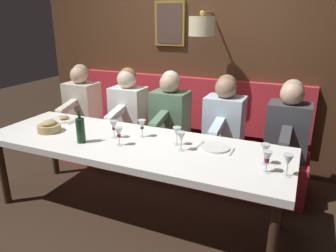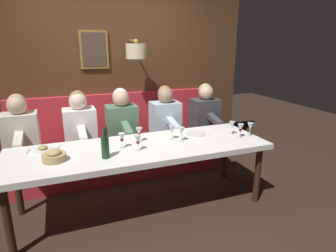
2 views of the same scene
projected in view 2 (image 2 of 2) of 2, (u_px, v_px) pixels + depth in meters
name	position (u px, v px, depth m)	size (l,w,h in m)	color
ground_plane	(143.00, 207.00, 3.26)	(12.00, 12.00, 0.00)	#332319
dining_table	(141.00, 152.00, 3.07)	(0.90, 2.76, 0.74)	white
banquette_bench	(125.00, 160.00, 4.00)	(0.52, 2.96, 0.45)	red
back_wall_panel	(113.00, 74.00, 4.19)	(0.59, 4.16, 2.90)	#51331E
diner_nearest	(205.00, 112.00, 4.25)	(0.60, 0.40, 0.79)	#3D3D42
diner_near	(165.00, 116.00, 4.04)	(0.60, 0.40, 0.79)	silver
diner_middle	(122.00, 120.00, 3.82)	(0.60, 0.40, 0.79)	#567A5B
diner_far	(80.00, 124.00, 3.63)	(0.60, 0.40, 0.79)	white
diner_farthest	(20.00, 129.00, 3.40)	(0.60, 0.40, 0.79)	beige
place_setting_0	(195.00, 134.00, 3.44)	(0.24, 0.31, 0.01)	silver
place_setting_1	(43.00, 149.00, 2.94)	(0.24, 0.32, 0.05)	white
wine_glass_0	(139.00, 132.00, 3.17)	(0.07, 0.07, 0.16)	silver
wine_glass_1	(241.00, 128.00, 3.32)	(0.07, 0.07, 0.16)	silver
wine_glass_2	(232.00, 125.00, 3.42)	(0.07, 0.07, 0.16)	silver
wine_glass_3	(250.00, 127.00, 3.37)	(0.07, 0.07, 0.16)	silver
wine_glass_4	(122.00, 138.00, 2.98)	(0.07, 0.07, 0.16)	silver
wine_glass_5	(138.00, 140.00, 2.90)	(0.07, 0.07, 0.16)	silver
wine_glass_6	(181.00, 131.00, 3.19)	(0.07, 0.07, 0.16)	silver
wine_glass_7	(172.00, 130.00, 3.25)	(0.07, 0.07, 0.16)	silver
wine_bottle	(105.00, 147.00, 2.72)	(0.08, 0.08, 0.30)	#19381E
bread_bowl	(54.00, 156.00, 2.67)	(0.22, 0.22, 0.12)	tan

